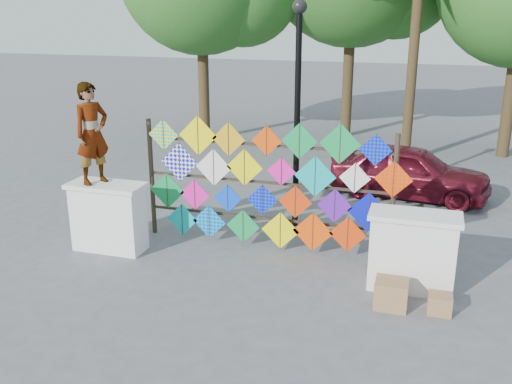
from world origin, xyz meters
TOP-DOWN VIEW (x-y plane):
  - ground at (0.00, 0.00)m, footprint 80.00×80.00m
  - parapet_left at (-2.70, -0.20)m, footprint 1.40×0.65m
  - parapet_right at (2.70, -0.20)m, footprint 1.40×0.65m
  - kite_rack at (0.07, 0.73)m, footprint 4.95×0.24m
  - vendor_woman at (-2.89, -0.20)m, footprint 0.67×0.78m
  - sedan at (2.44, 4.63)m, footprint 3.87×2.01m
  - lamppost at (0.30, 2.00)m, footprint 0.28×0.28m
  - cardboard_box_near at (2.46, -0.89)m, footprint 0.48×0.43m
  - cardboard_box_far at (3.16, -0.86)m, footprint 0.35×0.32m

SIDE VIEW (x-z plane):
  - ground at x=0.00m, z-range 0.00..0.00m
  - cardboard_box_far at x=3.16m, z-range 0.00..0.29m
  - cardboard_box_near at x=2.46m, z-range 0.00..0.43m
  - sedan at x=2.44m, z-range 0.00..1.26m
  - parapet_left at x=-2.70m, z-range 0.01..1.29m
  - parapet_right at x=2.70m, z-range 0.01..1.29m
  - kite_rack at x=0.07m, z-range -0.01..2.43m
  - vendor_woman at x=-2.89m, z-range 1.28..3.09m
  - lamppost at x=0.30m, z-range 0.46..4.92m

